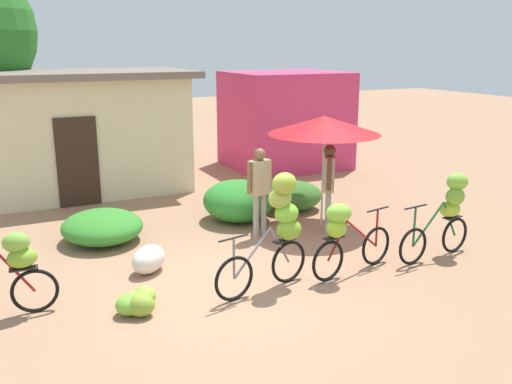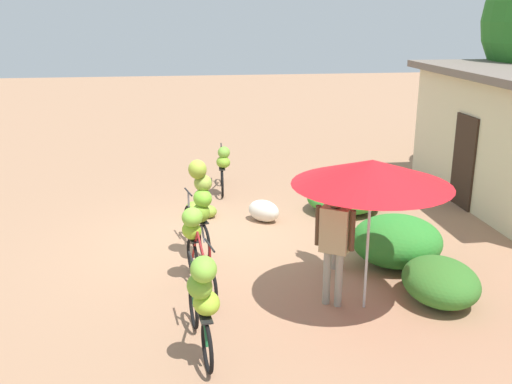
% 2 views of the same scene
% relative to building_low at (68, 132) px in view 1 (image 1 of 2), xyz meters
% --- Properties ---
extents(ground_plane, '(60.00, 60.00, 0.00)m').
position_rel_building_low_xyz_m(ground_plane, '(1.50, -6.89, -1.48)').
color(ground_plane, '#A27759').
extents(building_low, '(5.94, 3.14, 2.92)m').
position_rel_building_low_xyz_m(building_low, '(0.00, 0.00, 0.00)').
color(building_low, beige).
rests_on(building_low, ground).
extents(shop_pink, '(3.20, 2.80, 2.77)m').
position_rel_building_low_xyz_m(shop_pink, '(6.19, 0.47, -0.10)').
color(shop_pink, '#D53667').
rests_on(shop_pink, ground).
extents(hedge_bush_front_left, '(1.47, 1.62, 0.56)m').
position_rel_building_low_xyz_m(hedge_bush_front_left, '(-0.00, -3.94, -1.20)').
color(hedge_bush_front_left, '#35852B').
rests_on(hedge_bush_front_left, ground).
extents(hedge_bush_front_right, '(1.43, 1.51, 0.83)m').
position_rel_building_low_xyz_m(hedge_bush_front_right, '(2.77, -3.86, -1.07)').
color(hedge_bush_front_right, '#308A2F').
rests_on(hedge_bush_front_right, ground).
extents(hedge_bush_mid, '(1.31, 1.08, 0.64)m').
position_rel_building_low_xyz_m(hedge_bush_mid, '(4.15, -3.71, -1.16)').
color(hedge_bush_mid, '#37772A').
rests_on(hedge_bush_mid, ground).
extents(market_umbrella, '(2.19, 2.19, 2.19)m').
position_rel_building_low_xyz_m(market_umbrella, '(4.17, -4.85, 0.53)').
color(market_umbrella, beige).
rests_on(market_umbrella, ground).
extents(bicycle_leftmost, '(1.71, 0.39, 1.15)m').
position_rel_building_low_xyz_m(bicycle_leftmost, '(-1.67, -6.41, -0.82)').
color(bicycle_leftmost, black).
rests_on(bicycle_leftmost, ground).
extents(bicycle_near_pile, '(1.65, 0.51, 1.75)m').
position_rel_building_low_xyz_m(bicycle_near_pile, '(2.01, -7.10, -0.48)').
color(bicycle_near_pile, black).
rests_on(bicycle_near_pile, ground).
extents(bicycle_center_loaded, '(1.71, 0.52, 1.21)m').
position_rel_building_low_xyz_m(bicycle_center_loaded, '(3.08, -7.22, -0.77)').
color(bicycle_center_loaded, black).
rests_on(bicycle_center_loaded, ground).
extents(bicycle_by_shop, '(1.66, 0.45, 1.43)m').
position_rel_building_low_xyz_m(bicycle_by_shop, '(5.18, -7.21, -0.65)').
color(bicycle_by_shop, black).
rests_on(bicycle_by_shop, ground).
extents(banana_pile_on_ground, '(0.71, 0.76, 0.32)m').
position_rel_building_low_xyz_m(banana_pile_on_ground, '(-0.12, -7.04, -1.34)').
color(banana_pile_on_ground, '#82A533').
rests_on(banana_pile_on_ground, ground).
extents(produce_sack, '(0.81, 0.80, 0.44)m').
position_rel_building_low_xyz_m(produce_sack, '(0.38, -5.75, -1.26)').
color(produce_sack, silver).
rests_on(produce_sack, ground).
extents(person_vendor, '(0.39, 0.50, 1.71)m').
position_rel_building_low_xyz_m(person_vendor, '(4.03, -5.30, -0.43)').
color(person_vendor, gray).
rests_on(person_vendor, ground).
extents(person_bystander, '(0.57, 0.28, 1.69)m').
position_rel_building_low_xyz_m(person_bystander, '(2.74, -4.95, -0.45)').
color(person_bystander, gray).
rests_on(person_bystander, ground).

